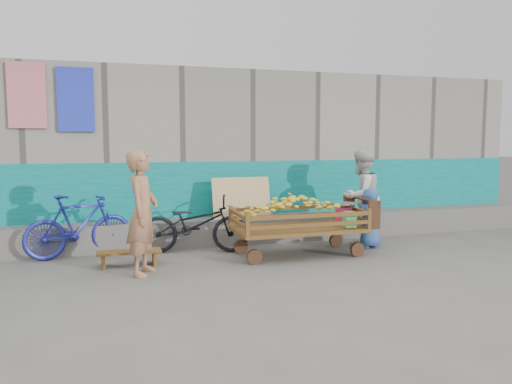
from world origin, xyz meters
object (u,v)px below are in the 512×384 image
object	(u,v)px
child	(370,218)
banana_cart	(296,215)
vendor_man	(143,213)
bicycle_dark	(195,224)
bicycle_blue	(79,226)
bench	(129,255)
woman	(361,197)

from	to	relation	value
child	banana_cart	bearing A→B (deg)	-2.79
vendor_man	child	bearing A→B (deg)	-59.02
vendor_man	bicycle_dark	distance (m)	1.45
bicycle_dark	vendor_man	bearing A→B (deg)	155.31
bicycle_dark	bicycle_blue	bearing A→B (deg)	97.92
child	bench	bearing A→B (deg)	-8.69
banana_cart	woman	size ratio (longest dim) A/B	1.33
bench	bicycle_dark	bearing A→B (deg)	28.97
banana_cart	bicycle_dark	size ratio (longest dim) A/B	1.26
bench	vendor_man	bearing A→B (deg)	-72.43
bench	vendor_man	distance (m)	0.85
bicycle_blue	child	bearing A→B (deg)	-112.51
bicycle_dark	bicycle_blue	world-z (taller)	bicycle_blue
bench	child	xyz separation A→B (m)	(3.86, 0.08, 0.33)
bench	vendor_man	world-z (taller)	vendor_man
bicycle_dark	bench	bearing A→B (deg)	133.48
child	vendor_man	bearing A→B (deg)	-0.88
child	bicycle_blue	world-z (taller)	child
bicycle_dark	bicycle_blue	xyz separation A→B (m)	(-1.73, 0.20, 0.03)
banana_cart	bicycle_blue	world-z (taller)	bicycle_blue
bicycle_dark	bicycle_blue	distance (m)	1.74
woman	bicycle_blue	size ratio (longest dim) A/B	1.02
banana_cart	bicycle_dark	distance (m)	1.60
woman	bicycle_blue	bearing A→B (deg)	-27.73
woman	child	size ratio (longest dim) A/B	1.64
child	bicycle_blue	xyz separation A→B (m)	(-4.55, 0.70, -0.02)
vendor_man	bicycle_blue	world-z (taller)	vendor_man
banana_cart	vendor_man	size ratio (longest dim) A/B	1.31
bicycle_dark	banana_cart	bearing A→B (deg)	-100.34
vendor_man	bicycle_dark	xyz separation A→B (m)	(0.88, 1.08, -0.37)
banana_cart	bicycle_blue	xyz separation A→B (m)	(-3.18, 0.87, -0.14)
banana_cart	bicycle_blue	bearing A→B (deg)	164.69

